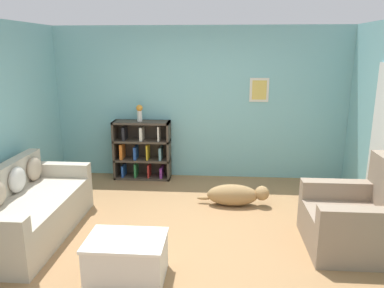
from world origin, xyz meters
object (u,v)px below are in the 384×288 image
object	(u,v)px
recliner_chair	(358,219)
coffee_table	(127,257)
bookshelf	(142,150)
couch	(26,211)
dog	(236,195)
vase	(140,112)

from	to	relation	value
recliner_chair	coffee_table	size ratio (longest dim) A/B	1.34
bookshelf	couch	bearing A→B (deg)	-114.05
bookshelf	coffee_table	xyz separation A→B (m)	(0.45, -2.99, -0.27)
couch	bookshelf	bearing A→B (deg)	65.95
bookshelf	dog	world-z (taller)	bookshelf
vase	coffee_table	bearing A→B (deg)	-81.00
couch	coffee_table	world-z (taller)	couch
coffee_table	bookshelf	bearing A→B (deg)	98.61
coffee_table	couch	bearing A→B (deg)	151.19
dog	vase	distance (m)	2.20
dog	vase	world-z (taller)	vase
vase	bookshelf	bearing A→B (deg)	53.54
couch	recliner_chair	size ratio (longest dim) A/B	1.84
recliner_chair	dog	size ratio (longest dim) A/B	0.99
couch	dog	bearing A→B (deg)	22.95
coffee_table	vase	distance (m)	3.15
bookshelf	coffee_table	bearing A→B (deg)	-81.39
recliner_chair	coffee_table	xyz separation A→B (m)	(-2.48, -0.79, -0.12)
couch	bookshelf	distance (m)	2.42
couch	coffee_table	xyz separation A→B (m)	(1.44, -0.79, -0.09)
couch	coffee_table	distance (m)	1.64
bookshelf	vase	bearing A→B (deg)	-126.46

